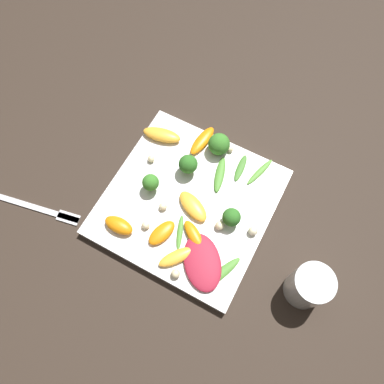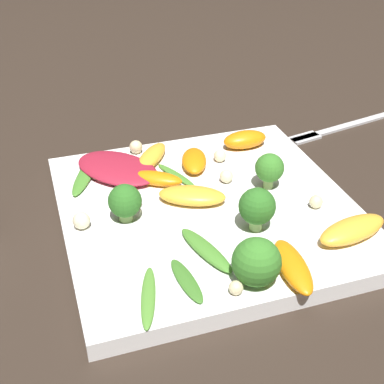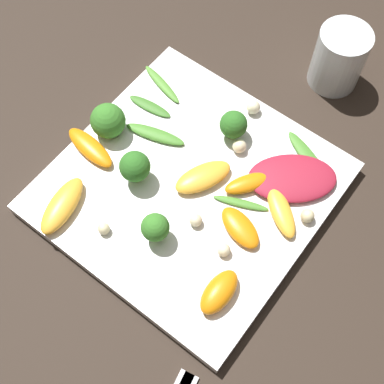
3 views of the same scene
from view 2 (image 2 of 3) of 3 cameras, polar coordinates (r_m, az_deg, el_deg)
name	(u,v)px [view 2 (image 2 of 3)]	position (r m, az deg, el deg)	size (l,w,h in m)	color
ground_plane	(207,219)	(0.59, 1.63, -2.86)	(2.40, 2.40, 0.00)	#2D231C
plate	(207,212)	(0.58, 1.64, -2.10)	(0.31, 0.31, 0.02)	white
fork	(335,128)	(0.80, 15.01, 6.59)	(0.20, 0.05, 0.01)	silver
radicchio_leaf_0	(117,168)	(0.63, -7.96, 2.56)	(0.12, 0.12, 0.01)	maroon
orange_segment_0	(245,140)	(0.69, 5.65, 5.59)	(0.06, 0.03, 0.02)	orange
orange_segment_1	(352,230)	(0.55, 16.74, -3.87)	(0.08, 0.05, 0.02)	#FCAD33
orange_segment_2	(151,157)	(0.65, -4.36, 3.77)	(0.06, 0.07, 0.01)	#FCAD33
orange_segment_3	(194,161)	(0.64, 0.22, 3.37)	(0.05, 0.07, 0.01)	orange
orange_segment_4	(192,196)	(0.57, 0.01, -0.39)	(0.08, 0.06, 0.02)	#FCAD33
orange_segment_5	(157,178)	(0.61, -3.80, 1.45)	(0.06, 0.05, 0.01)	orange
orange_segment_6	(293,266)	(0.49, 10.71, -7.79)	(0.03, 0.08, 0.01)	orange
broccoli_floret_0	(254,263)	(0.47, 6.65, -7.52)	(0.04, 0.04, 0.04)	#84AD5B
broccoli_floret_1	(269,169)	(0.60, 8.26, 2.49)	(0.03, 0.03, 0.04)	#7A9E51
broccoli_floret_2	(257,207)	(0.53, 6.96, -1.61)	(0.04, 0.04, 0.05)	#84AD5B
broccoli_floret_3	(125,202)	(0.54, -7.16, -1.06)	(0.03, 0.03, 0.04)	#7A9E51
arugula_sprig_0	(148,297)	(0.46, -4.68, -11.09)	(0.03, 0.08, 0.01)	#518E33
arugula_sprig_1	(176,175)	(0.62, -1.70, 1.79)	(0.04, 0.07, 0.00)	#47842D
arugula_sprig_2	(206,250)	(0.51, 1.50, -6.18)	(0.04, 0.08, 0.01)	#47842D
arugula_sprig_3	(187,280)	(0.48, -0.59, -9.41)	(0.02, 0.06, 0.00)	#3D7528
arugula_sprig_4	(85,175)	(0.63, -11.32, 1.80)	(0.05, 0.09, 0.01)	#47842D
macadamia_nut_0	(134,200)	(0.57, -6.20, -0.89)	(0.02, 0.02, 0.02)	beige
macadamia_nut_1	(136,147)	(0.67, -6.00, 4.80)	(0.02, 0.02, 0.02)	beige
macadamia_nut_2	(226,176)	(0.61, 3.69, 1.69)	(0.02, 0.02, 0.02)	beige
macadamia_nut_3	(316,202)	(0.58, 13.09, -1.02)	(0.01, 0.01, 0.01)	beige
macadamia_nut_4	(236,288)	(0.47, 4.71, -10.15)	(0.01, 0.01, 0.01)	beige
macadamia_nut_5	(220,156)	(0.65, 2.99, 3.89)	(0.02, 0.02, 0.02)	beige
macadamia_nut_6	(82,222)	(0.55, -11.67, -3.16)	(0.02, 0.02, 0.02)	beige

